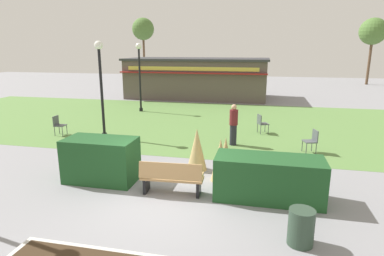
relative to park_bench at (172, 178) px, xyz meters
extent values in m
plane|color=gray|center=(-0.20, -0.44, -0.48)|extent=(80.00, 80.00, 0.00)
cube|color=#5B8442|center=(-0.20, 8.99, -0.48)|extent=(36.00, 12.00, 0.01)
cube|color=tan|center=(0.00, 0.07, -0.03)|extent=(1.72, 0.57, 0.06)
cube|color=tan|center=(0.01, -0.15, 0.25)|extent=(1.70, 0.22, 0.44)
cube|color=black|center=(-0.73, 0.03, -0.26)|extent=(0.10, 0.44, 0.45)
cube|color=black|center=(0.73, 0.11, -0.26)|extent=(0.10, 0.44, 0.45)
cube|color=tan|center=(-0.81, 0.02, 0.09)|extent=(0.08, 0.44, 0.06)
cube|color=tan|center=(0.81, 0.11, 0.09)|extent=(0.08, 0.44, 0.06)
cube|color=#1E4C23|center=(-2.30, 0.47, 0.17)|extent=(2.08, 1.10, 1.30)
cube|color=#1E4C23|center=(2.54, 0.31, 0.09)|extent=(2.78, 1.10, 1.14)
cone|color=tan|center=(0.29, 1.96, 0.21)|extent=(0.66, 0.66, 1.39)
cone|color=tan|center=(1.25, 1.74, 0.13)|extent=(0.51, 0.51, 1.21)
cone|color=tan|center=(1.16, 1.23, 0.17)|extent=(0.57, 0.57, 1.31)
cylinder|color=black|center=(-4.53, 4.96, -0.38)|extent=(0.22, 0.22, 0.20)
cylinder|color=black|center=(-4.53, 4.96, 1.44)|extent=(0.12, 0.12, 3.84)
sphere|color=white|center=(-4.53, 4.96, 3.52)|extent=(0.36, 0.36, 0.36)
cylinder|color=black|center=(-5.18, 11.14, -0.38)|extent=(0.22, 0.22, 0.20)
cylinder|color=black|center=(-5.18, 11.14, 1.44)|extent=(0.12, 0.12, 3.84)
sphere|color=white|center=(-5.18, 11.14, 3.52)|extent=(0.36, 0.36, 0.36)
cylinder|color=#2D4233|center=(3.17, -1.65, -0.10)|extent=(0.52, 0.52, 0.76)
cube|color=#594C47|center=(-2.89, 17.91, 1.00)|extent=(10.84, 4.87, 2.95)
cube|color=#333338|center=(-2.89, 17.91, 2.55)|extent=(11.14, 5.17, 0.16)
cube|color=maroon|center=(-2.89, 15.29, 1.65)|extent=(10.94, 0.36, 0.08)
cube|color=#D8CC4C|center=(-2.89, 15.45, 1.94)|extent=(9.76, 0.04, 0.28)
cube|color=#4C5156|center=(4.11, 4.60, -0.03)|extent=(0.55, 0.55, 0.04)
cube|color=#4C5156|center=(4.30, 4.65, 0.19)|extent=(0.16, 0.43, 0.44)
cylinder|color=#4C5156|center=(3.87, 4.72, -0.26)|extent=(0.03, 0.03, 0.45)
cylinder|color=#4C5156|center=(3.98, 4.36, -0.26)|extent=(0.03, 0.03, 0.45)
cylinder|color=#4C5156|center=(4.24, 4.83, -0.26)|extent=(0.03, 0.03, 0.45)
cylinder|color=#4C5156|center=(4.35, 4.47, -0.26)|extent=(0.03, 0.03, 0.45)
cube|color=#4C5156|center=(-6.67, 4.89, -0.03)|extent=(0.47, 0.47, 0.04)
cube|color=#4C5156|center=(-6.87, 4.88, 0.19)|extent=(0.07, 0.44, 0.44)
cylinder|color=#4C5156|center=(-6.46, 4.71, -0.26)|extent=(0.03, 0.03, 0.45)
cylinder|color=#4C5156|center=(-6.49, 5.09, -0.26)|extent=(0.03, 0.03, 0.45)
cylinder|color=#4C5156|center=(-6.84, 4.69, -0.26)|extent=(0.03, 0.03, 0.45)
cylinder|color=#4C5156|center=(-6.87, 5.07, -0.26)|extent=(0.03, 0.03, 0.45)
cube|color=#4C5156|center=(2.38, 7.23, -0.03)|extent=(0.58, 0.58, 0.04)
cube|color=#4C5156|center=(2.19, 7.15, 0.19)|extent=(0.21, 0.42, 0.44)
cylinder|color=#4C5156|center=(2.63, 7.13, -0.26)|extent=(0.03, 0.03, 0.45)
cylinder|color=#4C5156|center=(2.47, 7.48, -0.26)|extent=(0.03, 0.03, 0.45)
cylinder|color=#4C5156|center=(2.28, 6.98, -0.26)|extent=(0.03, 0.03, 0.45)
cylinder|color=#4C5156|center=(2.13, 7.32, -0.26)|extent=(0.03, 0.03, 0.45)
cylinder|color=#23232D|center=(1.19, 5.01, -0.06)|extent=(0.28, 0.28, 0.85)
cylinder|color=maroon|center=(1.19, 5.01, 0.68)|extent=(0.34, 0.34, 0.62)
sphere|color=tan|center=(1.19, 5.01, 1.10)|extent=(0.22, 0.22, 0.22)
cube|color=#B7BABF|center=(-6.19, 27.11, 0.07)|extent=(4.32, 2.10, 0.60)
cube|color=black|center=(-6.34, 27.12, 0.50)|extent=(2.42, 1.75, 0.44)
cylinder|color=black|center=(-4.82, 27.94, -0.16)|extent=(0.65, 0.27, 0.64)
cylinder|color=black|center=(-4.96, 26.10, -0.16)|extent=(0.65, 0.27, 0.64)
cylinder|color=black|center=(-7.42, 28.12, -0.16)|extent=(0.65, 0.27, 0.64)
cylinder|color=black|center=(-7.55, 26.29, -0.16)|extent=(0.65, 0.27, 0.64)
cylinder|color=brown|center=(13.42, 31.17, 1.78)|extent=(0.28, 0.28, 4.53)
sphere|color=#4C7233|center=(13.42, 31.17, 5.15)|extent=(2.80, 2.80, 2.80)
cylinder|color=brown|center=(-13.13, 33.08, 2.12)|extent=(0.28, 0.28, 5.19)
sphere|color=#4C7233|center=(-13.13, 33.08, 5.81)|extent=(2.80, 2.80, 2.80)
camera|label=1|loc=(2.27, -7.79, 3.38)|focal=30.19mm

